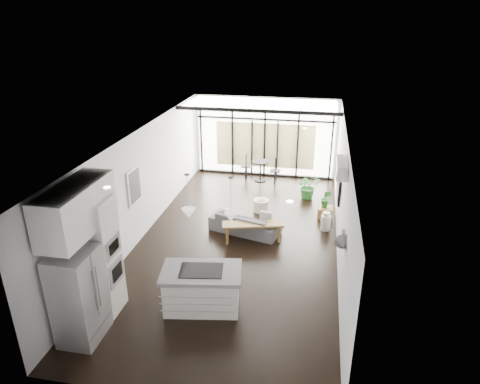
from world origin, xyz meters
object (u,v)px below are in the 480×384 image
at_px(island, 202,289).
at_px(console_bench, 253,232).
at_px(pouf, 261,205).
at_px(milk_can, 326,221).
at_px(tv, 339,187).
at_px(sofa, 245,219).
at_px(fridge, 79,296).

height_order(island, console_bench, island).
height_order(console_bench, pouf, console_bench).
bearing_deg(milk_can, tv, -14.88).
distance_m(island, milk_can, 4.49).
xyz_separation_m(console_bench, pouf, (-0.05, 1.80, -0.07)).
height_order(sofa, milk_can, sofa).
distance_m(island, fridge, 2.28).
relative_size(pouf, milk_can, 0.86).
bearing_deg(console_bench, fridge, -135.18).
bearing_deg(pouf, console_bench, -88.53).
xyz_separation_m(pouf, milk_can, (1.88, -0.83, 0.08)).
height_order(fridge, pouf, fridge).
xyz_separation_m(island, milk_can, (2.39, 3.80, -0.16)).
height_order(fridge, console_bench, fridge).
bearing_deg(tv, fridge, -132.38).
bearing_deg(milk_can, pouf, 156.17).
bearing_deg(pouf, island, -96.25).
height_order(island, sofa, island).
bearing_deg(sofa, milk_can, -150.85).
distance_m(fridge, pouf, 6.35).
height_order(fridge, milk_can, fridge).
distance_m(sofa, milk_can, 2.19).
bearing_deg(sofa, island, 100.51).
distance_m(fridge, sofa, 5.00).
bearing_deg(milk_can, sofa, -166.10).
bearing_deg(island, pouf, 74.49).
xyz_separation_m(fridge, milk_can, (4.27, 5.02, -0.61)).
height_order(milk_can, tv, tv).
bearing_deg(island, fridge, -156.22).
height_order(sofa, tv, tv).
bearing_deg(island, tv, 45.44).
distance_m(console_bench, pouf, 1.80).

